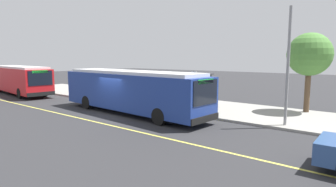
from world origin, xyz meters
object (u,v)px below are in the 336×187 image
transit_bus_main (131,90)px  route_sign_post (194,86)px  waiting_bench (191,98)px  transit_bus_second (20,79)px  pedestrian_commuter (197,97)px

transit_bus_main → route_sign_post: size_ratio=4.52×
waiting_bench → transit_bus_second: bearing=-163.9°
waiting_bench → route_sign_post: 3.57m
transit_bus_main → transit_bus_second: same height
route_sign_post → waiting_bench: bearing=127.2°
transit_bus_main → pedestrian_commuter: 4.62m
waiting_bench → pedestrian_commuter: (1.98, -2.11, 0.48)m
waiting_bench → route_sign_post: bearing=-52.8°
transit_bus_second → waiting_bench: transit_bus_second is taller
transit_bus_second → waiting_bench: (18.11, 5.22, -0.98)m
transit_bus_second → route_sign_post: (20.11, 2.58, 0.34)m
waiting_bench → route_sign_post: (2.00, -2.64, 1.32)m
transit_bus_main → waiting_bench: 5.36m
pedestrian_commuter → transit_bus_second: bearing=-171.2°
transit_bus_second → pedestrian_commuter: bearing=8.8°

